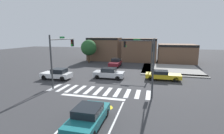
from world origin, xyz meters
The scene contains 15 objects.
ground_plane centered at (0.00, 0.00, 0.00)m, with size 120.00×120.00×0.00m, color #353538.
crosswalk_near centered at (0.00, -4.50, 0.00)m, with size 11.45×2.85×0.01m.
lane_markings centered at (1.16, -11.43, 0.00)m, with size 6.80×18.75×0.01m.
bike_detector_marking centered at (2.09, -8.54, 0.00)m, with size 1.10×1.10×0.01m.
curb_corner_northeast centered at (8.49, 9.42, 0.07)m, with size 10.00×10.60×0.15m.
storefront_row centered at (2.01, 19.09, 2.57)m, with size 24.95×6.47×5.55m.
traffic_signal_southeast centered at (5.85, -3.26, 3.97)m, with size 0.32×5.33×5.85m.
traffic_signal_northeast centered at (3.60, 5.59, 3.96)m, with size 5.45×0.32×5.62m.
traffic_signal_southwest centered at (-5.38, -2.86, 4.26)m, with size 0.32×5.92×6.19m.
car_yellow centered at (7.15, 2.07, 0.69)m, with size 4.75×1.78×1.32m.
car_white centered at (-7.25, -1.18, 0.77)m, with size 4.19×1.89×1.55m.
car_teal centered at (1.68, -11.62, 0.69)m, with size 1.92×4.44×1.40m.
car_silver centered at (-0.30, 1.13, 0.77)m, with size 4.36×1.90×1.55m.
car_maroon centered at (-1.41, 10.44, 0.79)m, with size 1.88×4.30×1.57m.
roadside_tree centered at (-8.50, 14.00, 3.38)m, with size 3.55×3.55×5.17m.
Camera 1 is at (5.80, -21.43, 6.12)m, focal length 26.62 mm.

